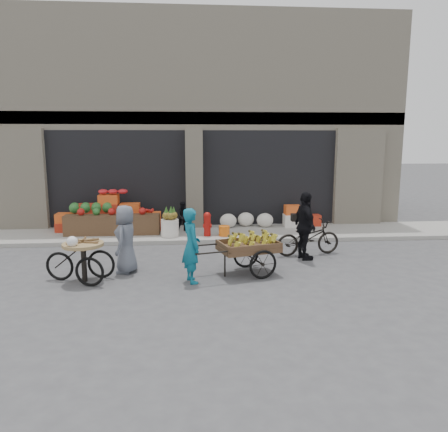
{
  "coord_description": "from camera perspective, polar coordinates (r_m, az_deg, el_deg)",
  "views": [
    {
      "loc": [
        -0.17,
        -9.07,
        2.99
      ],
      "look_at": [
        0.67,
        1.38,
        1.1
      ],
      "focal_mm": 35.0,
      "sensor_mm": 36.0,
      "label": 1
    }
  ],
  "objects": [
    {
      "name": "sidewalk",
      "position": [
        13.49,
        -3.78,
        -2.34
      ],
      "size": [
        18.0,
        2.2,
        0.12
      ],
      "primitive_type": "cube",
      "color": "gray",
      "rests_on": "ground"
    },
    {
      "name": "seated_person",
      "position": [
        13.49,
        -5.29,
        -0.09
      ],
      "size": [
        0.51,
        0.43,
        0.93
      ],
      "primitive_type": "imported",
      "rotation": [
        0.0,
        0.0,
        0.17
      ],
      "color": "black",
      "rests_on": "sidewalk"
    },
    {
      "name": "ground",
      "position": [
        9.55,
        -3.39,
        -8.04
      ],
      "size": [
        80.0,
        80.0,
        0.0
      ],
      "primitive_type": "plane",
      "color": "#424244",
      "rests_on": "ground"
    },
    {
      "name": "vendor_woman",
      "position": [
        9.08,
        -4.29,
        -3.86
      ],
      "size": [
        0.53,
        0.66,
        1.57
      ],
      "primitive_type": "imported",
      "rotation": [
        0.0,
        0.0,
        1.88
      ],
      "color": "#0F6179",
      "rests_on": "ground"
    },
    {
      "name": "fire_hydrant",
      "position": [
        12.87,
        -2.2,
        -0.93
      ],
      "size": [
        0.22,
        0.22,
        0.71
      ],
      "color": "#A5140F",
      "rests_on": "sidewalk"
    },
    {
      "name": "banana_cart",
      "position": [
        9.62,
        2.97,
        -3.83
      ],
      "size": [
        2.3,
        1.4,
        0.9
      ],
      "rotation": [
        0.0,
        0.0,
        0.28
      ],
      "color": "brown",
      "rests_on": "ground"
    },
    {
      "name": "fruit_display",
      "position": [
        13.85,
        -14.15,
        0.27
      ],
      "size": [
        3.1,
        1.12,
        1.24
      ],
      "color": "#B12C18",
      "rests_on": "sidewalk"
    },
    {
      "name": "cyclist",
      "position": [
        10.92,
        10.54,
        -1.29
      ],
      "size": [
        0.58,
        1.05,
        1.69
      ],
      "primitive_type": "imported",
      "rotation": [
        0.0,
        0.0,
        1.75
      ],
      "color": "black",
      "rests_on": "ground"
    },
    {
      "name": "right_bay_goods",
      "position": [
        14.28,
        6.72,
        -0.27
      ],
      "size": [
        3.35,
        0.6,
        0.7
      ],
      "color": "silver",
      "rests_on": "sidewalk"
    },
    {
      "name": "bicycle",
      "position": [
        11.43,
        10.93,
        -2.81
      ],
      "size": [
        1.79,
        0.9,
        0.9
      ],
      "primitive_type": "imported",
      "rotation": [
        0.0,
        0.0,
        1.75
      ],
      "color": "black",
      "rests_on": "ground"
    },
    {
      "name": "vendor_grey",
      "position": [
        9.96,
        -12.7,
        -2.96
      ],
      "size": [
        0.63,
        0.83,
        1.52
      ],
      "primitive_type": "imported",
      "rotation": [
        0.0,
        0.0,
        -1.77
      ],
      "color": "slate",
      "rests_on": "ground"
    },
    {
      "name": "pineapple_bin",
      "position": [
        12.95,
        -7.08,
        -1.53
      ],
      "size": [
        0.52,
        0.52,
        0.5
      ],
      "primitive_type": "cylinder",
      "color": "silver",
      "rests_on": "sidewalk"
    },
    {
      "name": "tricycle_cart",
      "position": [
        9.59,
        -17.91,
        -4.93
      ],
      "size": [
        1.46,
        1.01,
        0.95
      ],
      "rotation": [
        0.0,
        0.0,
        -0.22
      ],
      "color": "#9E7F51",
      "rests_on": "ground"
    },
    {
      "name": "building",
      "position": [
        17.11,
        -4.11,
        11.47
      ],
      "size": [
        14.0,
        6.45,
        7.0
      ],
      "color": "beige",
      "rests_on": "ground"
    },
    {
      "name": "orange_bucket",
      "position": [
        12.9,
        0.03,
        -1.95
      ],
      "size": [
        0.32,
        0.32,
        0.3
      ],
      "primitive_type": "cylinder",
      "color": "orange",
      "rests_on": "sidewalk"
    }
  ]
}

